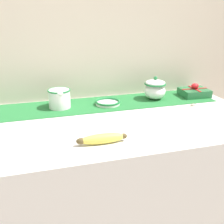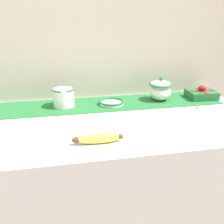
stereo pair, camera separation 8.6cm
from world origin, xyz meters
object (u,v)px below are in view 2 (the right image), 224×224
Objects in this scene: cream_pitcher at (63,97)px; small_dish at (112,102)px; banana at (98,138)px; spoon at (197,108)px; gift_box at (202,94)px; sugar_bowl at (160,90)px.

cream_pitcher reaches higher than small_dish.
cream_pitcher reaches higher than banana.
small_dish is at bearing 130.87° from spoon.
gift_box is (0.10, 0.15, 0.02)m from spoon.
small_dish is 0.68× the size of banana.
small_dish is at bearing -5.06° from cream_pitcher.
cream_pitcher is 1.03× the size of sugar_bowl.
gift_box is at bearing -2.66° from sugar_bowl.
small_dish is 0.50m from gift_box.
sugar_bowl reaches higher than small_dish.
gift_box reaches higher than spoon.
banana is at bearing -132.71° from sugar_bowl.
sugar_bowl is (0.50, -0.00, 0.01)m from cream_pitcher.
spoon is at bearing 27.42° from banana.
gift_box is at bearing 1.05° from small_dish.
spoon is (0.13, -0.16, -0.05)m from sugar_bowl.
spoon is (0.53, 0.28, -0.01)m from banana.
sugar_bowl is 0.81× the size of gift_box.
banana is (-0.40, -0.44, -0.04)m from sugar_bowl.
banana is 1.19× the size of spoon.
sugar_bowl is 0.24m from gift_box.
small_dish is (-0.27, -0.02, -0.05)m from sugar_bowl.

